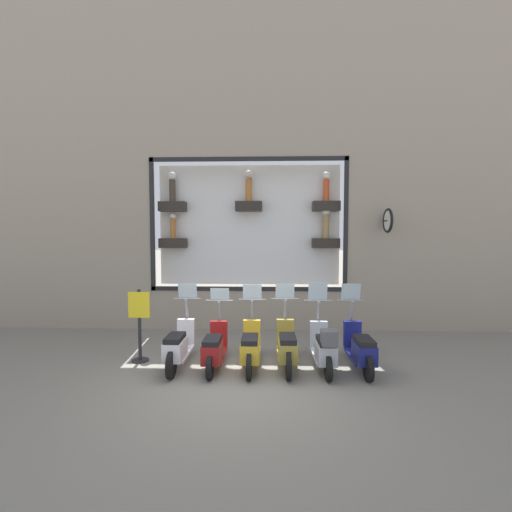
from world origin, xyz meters
TOP-DOWN VIEW (x-y plane):
  - ground_plane at (0.00, 0.00)m, footprint 120.00×120.00m
  - building_facade at (3.60, -0.00)m, footprint 1.25×36.00m
  - scooter_navy_0 at (0.56, -2.39)m, footprint 1.80×0.61m
  - scooter_silver_1 at (0.50, -1.66)m, footprint 1.79×0.60m
  - scooter_olive_2 at (0.57, -0.93)m, footprint 1.81×0.60m
  - scooter_yellow_3 at (0.56, -0.20)m, footprint 1.80×0.60m
  - scooter_red_4 at (0.56, 0.53)m, footprint 1.79×0.60m
  - scooter_white_5 at (0.57, 1.26)m, footprint 1.81×0.60m
  - shop_sign_post at (0.89, 2.19)m, footprint 0.36×0.45m

SIDE VIEW (x-z plane):
  - ground_plane at x=0.00m, z-range 0.00..0.00m
  - scooter_red_4 at x=0.56m, z-range -0.34..1.17m
  - scooter_navy_0 at x=0.56m, z-range -0.38..1.24m
  - scooter_yellow_3 at x=0.56m, z-range -0.37..1.23m
  - scooter_white_5 at x=0.57m, z-range -0.37..1.25m
  - scooter_olive_2 at x=0.57m, z-range -0.36..1.25m
  - scooter_silver_1 at x=0.50m, z-range -0.36..1.29m
  - shop_sign_post at x=0.89m, z-range 0.05..1.60m
  - building_facade at x=3.60m, z-range 0.10..10.04m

